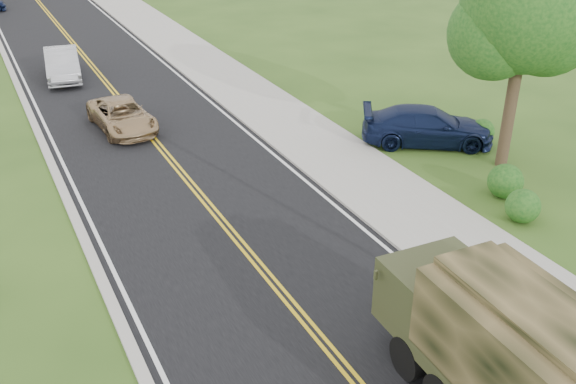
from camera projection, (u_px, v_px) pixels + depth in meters
road at (62, 29)px, 43.51m from camera, size 8.00×120.00×0.01m
curb_right at (122, 22)px, 45.16m from camera, size 0.30×120.00×0.12m
sidewalk_right at (147, 20)px, 45.87m from camera, size 3.20×120.00×0.10m
leafy_tree at (525, 18)px, 21.72m from camera, size 4.83×4.50×8.10m
military_truck at (515, 355)px, 12.27m from camera, size 2.47×6.50×3.20m
suv_champagne at (122, 116)px, 27.17m from camera, size 2.35×4.57×1.23m
sedan_silver at (62, 64)px, 33.42m from camera, size 2.24×4.88×1.55m
pickup_navy at (427, 126)px, 25.71m from camera, size 5.56×4.53×1.51m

